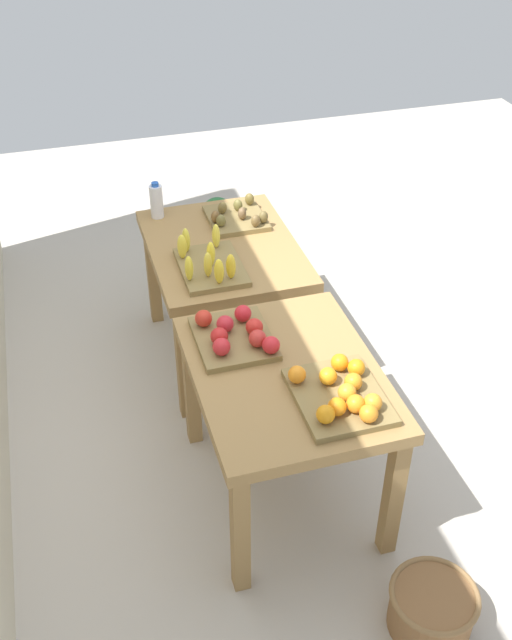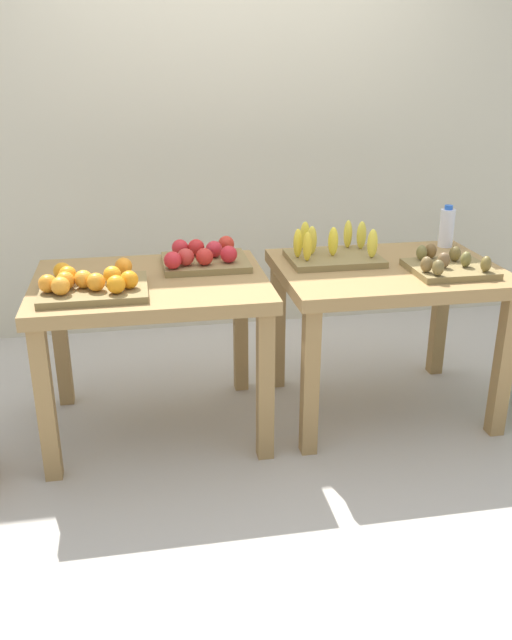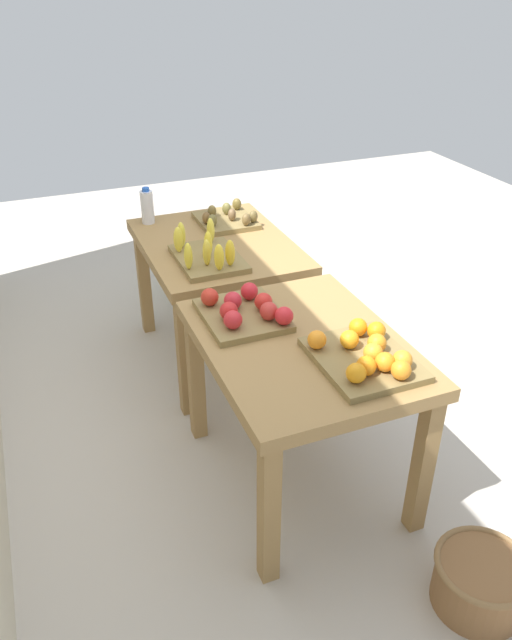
{
  "view_description": "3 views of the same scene",
  "coord_description": "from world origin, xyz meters",
  "views": [
    {
      "loc": [
        -2.89,
        0.82,
        2.84
      ],
      "look_at": [
        0.06,
        -0.04,
        0.59
      ],
      "focal_mm": 41.69,
      "sensor_mm": 36.0,
      "label": 1
    },
    {
      "loc": [
        -0.6,
        -2.87,
        1.67
      ],
      "look_at": [
        -0.09,
        -0.04,
        0.54
      ],
      "focal_mm": 37.32,
      "sensor_mm": 36.0,
      "label": 2
    },
    {
      "loc": [
        -2.52,
        0.99,
        2.13
      ],
      "look_at": [
        -0.06,
        0.01,
        0.59
      ],
      "focal_mm": 34.96,
      "sensor_mm": 36.0,
      "label": 3
    }
  ],
  "objects": [
    {
      "name": "back_wall",
      "position": [
        0.0,
        1.35,
        1.5
      ],
      "size": [
        4.4,
        0.12,
        3.0
      ],
      "primitive_type": "cube",
      "color": "beige",
      "rests_on": "ground_plane"
    },
    {
      "name": "ground_plane",
      "position": [
        0.0,
        0.0,
        0.0
      ],
      "size": [
        8.0,
        8.0,
        0.0
      ],
      "primitive_type": "plane",
      "color": "#B8AFA3"
    },
    {
      "name": "display_table_left",
      "position": [
        -0.56,
        0.0,
        0.65
      ],
      "size": [
        1.04,
        0.8,
        0.76
      ],
      "color": "olive",
      "rests_on": "ground_plane"
    },
    {
      "name": "display_table_right",
      "position": [
        0.56,
        0.0,
        0.65
      ],
      "size": [
        1.04,
        0.8,
        0.76
      ],
      "color": "olive",
      "rests_on": "ground_plane"
    },
    {
      "name": "water_bottle",
      "position": [
        0.98,
        0.29,
        0.86
      ],
      "size": [
        0.08,
        0.08,
        0.22
      ],
      "color": "silver",
      "rests_on": "display_table_right"
    },
    {
      "name": "orange_bin",
      "position": [
        -0.81,
        -0.15,
        0.8
      ],
      "size": [
        0.44,
        0.37,
        0.11
      ],
      "color": "olive",
      "rests_on": "display_table_left"
    },
    {
      "name": "banana_crate",
      "position": [
        0.32,
        0.13,
        0.8
      ],
      "size": [
        0.44,
        0.32,
        0.17
      ],
      "color": "olive",
      "rests_on": "display_table_right"
    },
    {
      "name": "apple_bin",
      "position": [
        -0.3,
        0.16,
        0.8
      ],
      "size": [
        0.41,
        0.35,
        0.11
      ],
      "color": "olive",
      "rests_on": "display_table_left"
    },
    {
      "name": "kiwi_bin",
      "position": [
        0.79,
        -0.14,
        0.79
      ],
      "size": [
        0.36,
        0.33,
        0.1
      ],
      "color": "olive",
      "rests_on": "display_table_right"
    }
  ]
}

